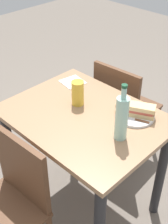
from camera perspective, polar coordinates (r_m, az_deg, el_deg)
The scene contains 10 objects.
ground_plane at distance 2.30m, azimuth 0.00°, elevation -16.33°, with size 8.00×8.00×0.00m, color #6B6056.
dining_table at distance 1.85m, azimuth 0.00°, elevation -4.38°, with size 0.92×0.70×0.78m.
chair_far at distance 1.72m, azimuth -13.52°, elevation -15.97°, with size 0.42×0.42×0.86m.
chair_near at distance 2.34m, azimuth 7.10°, elevation 0.86°, with size 0.43×0.43×0.86m.
plate_near at distance 1.77m, azimuth 9.45°, elevation -0.60°, with size 0.23×0.23×0.01m, color white.
baguette_sandwich_near at distance 1.74m, azimuth 9.58°, elevation 0.50°, with size 0.23×0.16×0.07m.
knife_near at distance 1.72m, azimuth 9.54°, elevation -1.37°, with size 0.17×0.07×0.01m.
water_bottle at distance 1.53m, azimuth 7.05°, elevation -1.03°, with size 0.07×0.07×0.32m.
beer_glass at distance 1.81m, azimuth -1.18°, elevation 3.56°, with size 0.07×0.07×0.15m, color gold.
paper_napkin at distance 2.07m, azimuth -2.13°, elevation 5.62°, with size 0.14×0.14×0.00m, color white.
Camera 1 is at (-1.00, 1.01, 1.82)m, focal length 48.99 mm.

